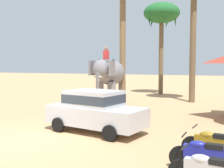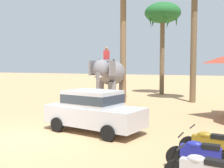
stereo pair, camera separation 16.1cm
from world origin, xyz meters
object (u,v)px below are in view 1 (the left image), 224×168
object	(u,v)px
motorcycle_mid_row	(212,143)
palm_tree_behind_elephant	(162,16)
car_sedan_foreground	(95,109)
motorcycle_second_in_row	(204,154)
elephant_with_mahout	(110,75)

from	to	relation	value
motorcycle_mid_row	palm_tree_behind_elephant	xyz separation A→B (m)	(-4.86, 16.91, 6.57)
car_sedan_foreground	motorcycle_second_in_row	size ratio (longest dim) A/B	2.43
elephant_with_mahout	car_sedan_foreground	bearing A→B (deg)	-73.04
car_sedan_foreground	palm_tree_behind_elephant	size ratio (longest dim) A/B	0.54
car_sedan_foreground	motorcycle_mid_row	bearing A→B (deg)	-21.61
car_sedan_foreground	motorcycle_second_in_row	distance (m)	5.31
elephant_with_mahout	motorcycle_second_in_row	size ratio (longest dim) A/B	2.17
car_sedan_foreground	elephant_with_mahout	world-z (taller)	elephant_with_mahout
motorcycle_second_in_row	palm_tree_behind_elephant	size ratio (longest dim) A/B	0.22
motorcycle_second_in_row	palm_tree_behind_elephant	xyz separation A→B (m)	(-4.69, 18.04, 6.57)
motorcycle_second_in_row	car_sedan_foreground	bearing A→B (deg)	146.14
elephant_with_mahout	palm_tree_behind_elephant	bearing A→B (deg)	74.51
motorcycle_mid_row	motorcycle_second_in_row	bearing A→B (deg)	-98.89
motorcycle_mid_row	palm_tree_behind_elephant	bearing A→B (deg)	106.05
elephant_with_mahout	palm_tree_behind_elephant	size ratio (longest dim) A/B	0.48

